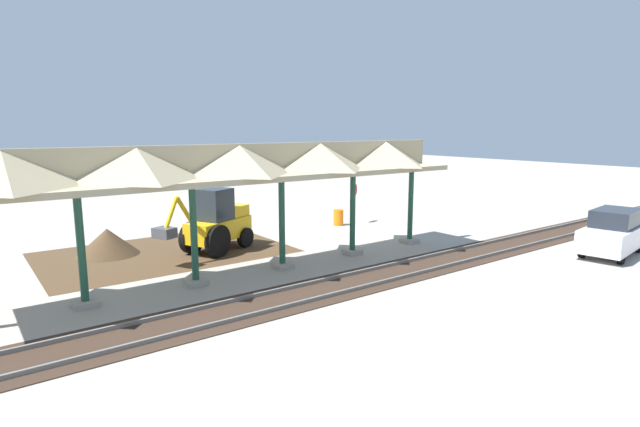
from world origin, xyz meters
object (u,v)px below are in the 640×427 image
(distant_parked_car, at_px, (613,233))
(traffic_barrel, at_px, (338,218))
(backhoe, at_px, (217,223))
(stop_sign, at_px, (354,195))

(distant_parked_car, bearing_deg, traffic_barrel, -66.03)
(backhoe, height_order, traffic_barrel, backhoe)
(stop_sign, height_order, distant_parked_car, stop_sign)
(backhoe, bearing_deg, distant_parked_car, 141.14)
(stop_sign, relative_size, traffic_barrel, 2.57)
(distant_parked_car, height_order, traffic_barrel, distant_parked_car)
(backhoe, xyz_separation_m, traffic_barrel, (-8.05, -1.36, -0.82))
(traffic_barrel, bearing_deg, distant_parked_car, 113.97)
(stop_sign, xyz_separation_m, traffic_barrel, (1.14, -0.03, -1.21))
(backhoe, relative_size, distant_parked_car, 1.16)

